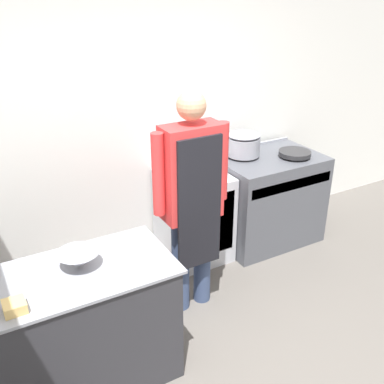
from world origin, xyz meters
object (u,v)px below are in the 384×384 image
at_px(saute_pan, 295,153).
at_px(stove, 266,198).
at_px(plastic_tub, 15,307).
at_px(fridge_unit, 194,216).
at_px(mixing_bowl, 78,260).
at_px(stock_pot, 243,144).
at_px(person_cook, 192,193).

bearing_deg(saute_pan, stove, 148.34).
bearing_deg(plastic_tub, fridge_unit, 33.76).
xyz_separation_m(mixing_bowl, stock_pot, (1.92, 0.99, 0.12)).
height_order(stove, stock_pot, stock_pot).
relative_size(mixing_bowl, saute_pan, 0.85).
distance_m(fridge_unit, stock_pot, 0.84).
bearing_deg(stock_pot, saute_pan, -30.35).
distance_m(stove, mixing_bowl, 2.36).
bearing_deg(stove, saute_pan, -31.66).
distance_m(fridge_unit, plastic_tub, 2.16).
distance_m(mixing_bowl, stock_pot, 2.16).
height_order(stove, saute_pan, saute_pan).
height_order(stove, plastic_tub, stove).
bearing_deg(plastic_tub, saute_pan, 19.38).
xyz_separation_m(fridge_unit, person_cook, (-0.38, -0.64, 0.59)).
xyz_separation_m(fridge_unit, mixing_bowl, (-1.34, -0.94, 0.49)).
bearing_deg(saute_pan, fridge_unit, 168.73).
relative_size(person_cook, plastic_tub, 15.24).
height_order(fridge_unit, mixing_bowl, mixing_bowl).
height_order(person_cook, plastic_tub, person_cook).
bearing_deg(fridge_unit, saute_pan, -11.27).
bearing_deg(stove, plastic_tub, -156.80).
bearing_deg(stock_pot, fridge_unit, -174.88).
relative_size(stove, stock_pot, 3.17).
xyz_separation_m(person_cook, saute_pan, (1.39, 0.44, -0.07)).
xyz_separation_m(stove, stock_pot, (-0.23, 0.13, 0.59)).
bearing_deg(mixing_bowl, saute_pan, 17.42).
bearing_deg(stove, stock_pot, 150.84).
bearing_deg(saute_pan, stock_pot, 149.65).
xyz_separation_m(mixing_bowl, saute_pan, (2.35, 0.74, 0.03)).
xyz_separation_m(fridge_unit, plastic_tub, (-1.76, -1.17, 0.47)).
height_order(stock_pot, saute_pan, stock_pot).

